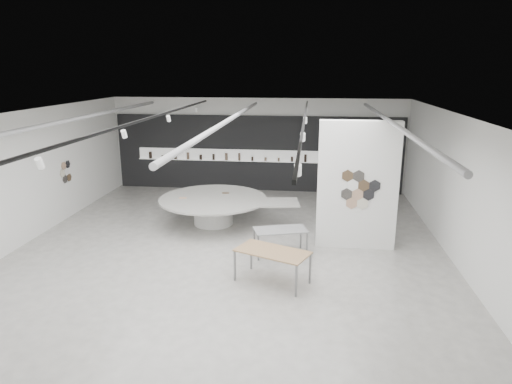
# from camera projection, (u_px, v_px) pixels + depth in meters

# --- Properties ---
(room) EXTENTS (12.02, 14.02, 3.82)m
(room) POSITION_uv_depth(u_px,v_px,m) (223.00, 181.00, 12.03)
(room) COLOR #ADAAA4
(room) RESTS_ON ground
(back_wall_display) EXTENTS (11.80, 0.27, 3.10)m
(back_wall_display) POSITION_uv_depth(u_px,v_px,m) (255.00, 154.00, 18.81)
(back_wall_display) COLOR black
(back_wall_display) RESTS_ON ground
(partition_column) EXTENTS (2.20, 0.38, 3.60)m
(partition_column) POSITION_uv_depth(u_px,v_px,m) (357.00, 186.00, 12.64)
(partition_column) COLOR white
(partition_column) RESTS_ON ground
(display_island) EXTENTS (4.83, 3.98, 0.90)m
(display_island) POSITION_uv_depth(u_px,v_px,m) (215.00, 207.00, 14.84)
(display_island) COLOR white
(display_island) RESTS_ON ground
(sample_table_wood) EXTENTS (1.90, 1.46, 0.80)m
(sample_table_wood) POSITION_uv_depth(u_px,v_px,m) (272.00, 253.00, 10.73)
(sample_table_wood) COLOR #9B7650
(sample_table_wood) RESTS_ON ground
(sample_table_stone) EXTENTS (1.56, 1.09, 0.73)m
(sample_table_stone) POSITION_uv_depth(u_px,v_px,m) (280.00, 231.00, 12.38)
(sample_table_stone) COLOR gray
(sample_table_stone) RESTS_ON ground
(kitchen_counter) EXTENTS (1.67, 0.74, 1.28)m
(kitchen_counter) POSITION_uv_depth(u_px,v_px,m) (345.00, 184.00, 18.27)
(kitchen_counter) COLOR white
(kitchen_counter) RESTS_ON ground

